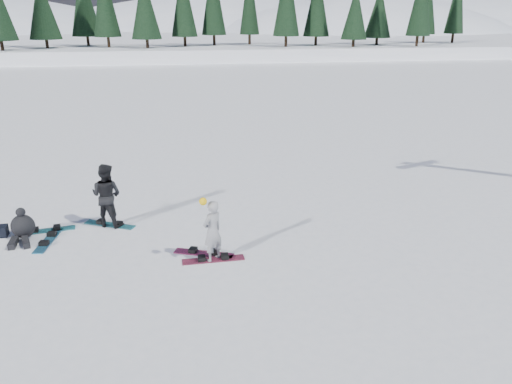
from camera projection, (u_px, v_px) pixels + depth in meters
ground at (235, 248)px, 12.71m from camera, size 420.00×420.00×0.00m
alpine_backdrop at (147, 66)px, 191.37m from camera, size 412.50×227.00×53.20m
snowboarder_woman at (212, 231)px, 11.80m from camera, size 0.66×0.64×1.67m
snowboarder_man at (107, 195)px, 13.75m from camera, size 1.08×0.98×1.80m
seated_rider at (22, 227)px, 13.10m from camera, size 0.70×1.07×0.86m
snowboard_woman at (213, 260)px, 12.06m from camera, size 1.51×0.32×0.03m
snowboard_man at (110, 225)px, 14.05m from camera, size 1.47×0.91×0.03m
snowboard_loose_c at (46, 231)px, 13.67m from camera, size 1.53×0.51×0.03m
snowboard_loose_b at (204, 253)px, 12.38m from camera, size 1.50×0.80×0.03m
snowboard_loose_a at (48, 241)px, 13.07m from camera, size 0.48×1.52×0.03m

